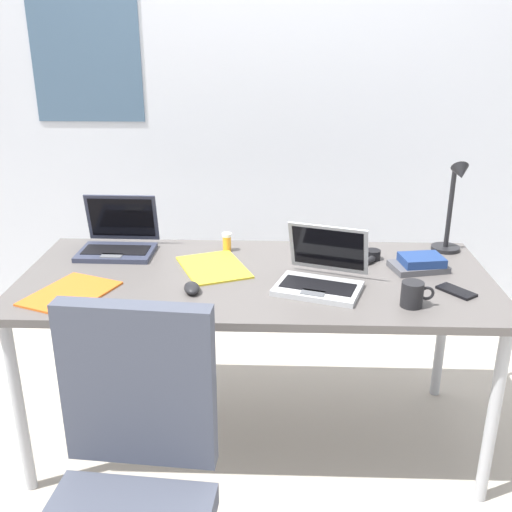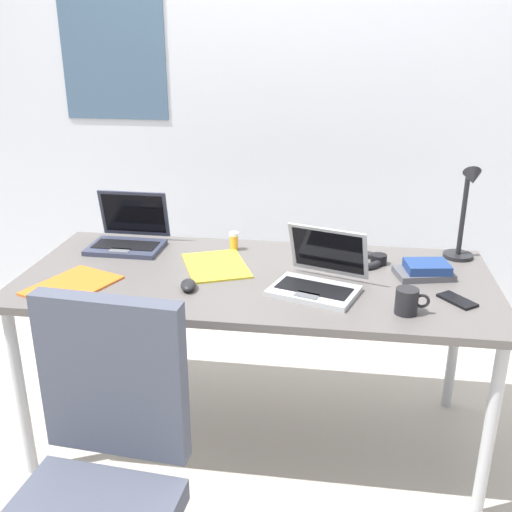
{
  "view_description": "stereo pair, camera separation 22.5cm",
  "coord_description": "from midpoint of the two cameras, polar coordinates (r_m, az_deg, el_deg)",
  "views": [
    {
      "loc": [
        0.07,
        -2.1,
        1.63
      ],
      "look_at": [
        0.0,
        0.0,
        0.82
      ],
      "focal_mm": 41.68,
      "sensor_mm": 36.0,
      "label": 1
    },
    {
      "loc": [
        0.3,
        -2.08,
        1.63
      ],
      "look_at": [
        0.0,
        0.0,
        0.82
      ],
      "focal_mm": 41.68,
      "sensor_mm": 36.0,
      "label": 2
    }
  ],
  "objects": [
    {
      "name": "coffee_mug",
      "position": [
        2.05,
        11.82,
        -3.68
      ],
      "size": [
        0.11,
        0.08,
        0.09
      ],
      "color": "black",
      "rests_on": "desk"
    },
    {
      "name": "pill_bottle",
      "position": [
        2.52,
        -5.36,
        1.32
      ],
      "size": [
        0.04,
        0.04,
        0.08
      ],
      "color": "gold",
      "rests_on": "desk"
    },
    {
      "name": "cell_phone",
      "position": [
        2.21,
        15.96,
        -3.33
      ],
      "size": [
        0.13,
        0.15,
        0.01
      ],
      "primitive_type": "cube",
      "rotation": [
        0.0,
        0.0,
        0.66
      ],
      "color": "black",
      "rests_on": "desk"
    },
    {
      "name": "headphones",
      "position": [
        2.45,
        6.82,
        -0.0
      ],
      "size": [
        0.21,
        0.18,
        0.04
      ],
      "color": "black",
      "rests_on": "desk"
    },
    {
      "name": "ground_plane",
      "position": [
        2.65,
        -2.53,
        -16.81
      ],
      "size": [
        12.0,
        12.0,
        0.0
      ],
      "primitive_type": "plane",
      "color": "#B7AD9E"
    },
    {
      "name": "wall_back",
      "position": [
        3.21,
        -1.38,
        15.17
      ],
      "size": [
        6.0,
        0.13,
        2.6
      ],
      "color": "silver",
      "rests_on": "ground_plane"
    },
    {
      "name": "desk_lamp",
      "position": [
        2.54,
        15.99,
        4.43
      ],
      "size": [
        0.12,
        0.18,
        0.4
      ],
      "color": "black",
      "rests_on": "desk"
    },
    {
      "name": "desk",
      "position": [
        2.3,
        -2.8,
        -3.24
      ],
      "size": [
        1.8,
        0.8,
        0.74
      ],
      "color": "#595451",
      "rests_on": "ground_plane"
    },
    {
      "name": "computer_mouse",
      "position": [
        2.15,
        -9.17,
        -3.11
      ],
      "size": [
        0.08,
        0.11,
        0.03
      ],
      "primitive_type": "ellipsoid",
      "rotation": [
        0.0,
        0.0,
        0.22
      ],
      "color": "black",
      "rests_on": "desk"
    },
    {
      "name": "book_stack",
      "position": [
        2.38,
        12.88,
        -0.76
      ],
      "size": [
        0.23,
        0.18,
        0.06
      ],
      "color": "#4C4C51",
      "rests_on": "desk"
    },
    {
      "name": "paper_folder_front_left",
      "position": [
        2.36,
        -6.83,
        -1.13
      ],
      "size": [
        0.33,
        0.37,
        0.01
      ],
      "primitive_type": "cube",
      "rotation": [
        0.0,
        0.0,
        0.4
      ],
      "color": "gold",
      "rests_on": "desk"
    },
    {
      "name": "laptop_mid_desk",
      "position": [
        2.16,
        3.33,
        -1.94
      ],
      "size": [
        0.37,
        0.36,
        0.22
      ],
      "color": "#B7BABC",
      "rests_on": "desk"
    },
    {
      "name": "laptop_back_right",
      "position": [
        2.6,
        -15.54,
        1.33
      ],
      "size": [
        0.31,
        0.26,
        0.23
      ],
      "color": "#33384C",
      "rests_on": "desk"
    },
    {
      "name": "paper_folder_front_right",
      "position": [
        2.25,
        -20.15,
        -3.46
      ],
      "size": [
        0.33,
        0.37,
        0.01
      ],
      "primitive_type": "cube",
      "rotation": [
        0.0,
        0.0,
        -0.38
      ],
      "color": "orange",
      "rests_on": "desk"
    }
  ]
}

